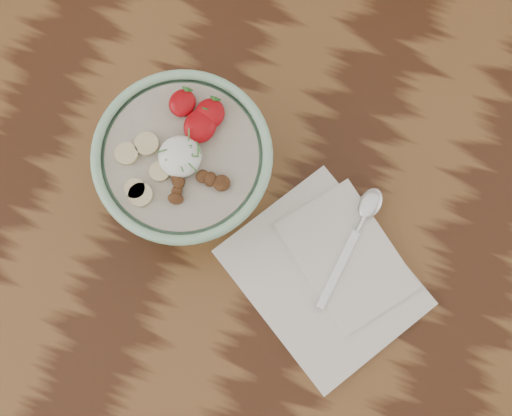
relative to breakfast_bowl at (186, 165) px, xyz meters
The scene contains 4 objects.
table 17.13cm from the breakfast_bowl, 127.65° to the left, with size 160.00×90.00×75.00cm.
breakfast_bowl is the anchor object (origin of this frame).
napkin 22.75cm from the breakfast_bowl, 14.11° to the right, with size 29.26×27.80×1.41cm.
spoon 23.62cm from the breakfast_bowl, ahead, with size 3.84×17.27×0.90cm.
Camera 1 is at (19.28, -22.78, 166.17)cm, focal length 50.00 mm.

